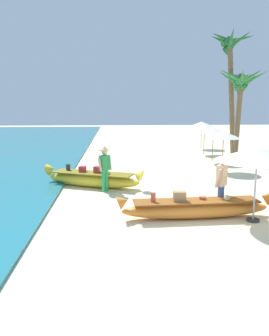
# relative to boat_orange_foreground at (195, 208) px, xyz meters

# --- Properties ---
(ground_plane) EXTENTS (80.00, 80.00, 0.00)m
(ground_plane) POSITION_rel_boat_orange_foreground_xyz_m (-0.35, 0.08, -0.29)
(ground_plane) COLOR beige
(boat_orange_foreground) EXTENTS (4.54, 0.87, 0.79)m
(boat_orange_foreground) POSITION_rel_boat_orange_foreground_xyz_m (0.00, 0.00, 0.00)
(boat_orange_foreground) COLOR orange
(boat_orange_foreground) RESTS_ON ground
(boat_yellow_midground) EXTENTS (4.01, 2.15, 0.86)m
(boat_yellow_midground) POSITION_rel_boat_orange_foreground_xyz_m (-3.16, 3.83, 0.02)
(boat_yellow_midground) COLOR yellow
(boat_yellow_midground) RESTS_ON ground
(person_vendor_hatted) EXTENTS (0.54, 0.50, 1.68)m
(person_vendor_hatted) POSITION_rel_boat_orange_foreground_xyz_m (-2.65, 3.09, 0.68)
(person_vendor_hatted) COLOR green
(person_vendor_hatted) RESTS_ON ground
(person_tourist_customer) EXTENTS (0.50, 0.56, 1.68)m
(person_tourist_customer) POSITION_rel_boat_orange_foreground_xyz_m (0.83, 0.38, 0.66)
(person_tourist_customer) COLOR #3D5BA8
(person_tourist_customer) RESTS_ON ground
(patio_umbrella_large) EXTENTS (2.24, 2.24, 2.08)m
(patio_umbrella_large) POSITION_rel_boat_orange_foreground_xyz_m (1.54, -0.36, 1.58)
(patio_umbrella_large) COLOR #B7B7BC
(patio_umbrella_large) RESTS_ON ground
(parasol_row_0) EXTENTS (1.60, 1.60, 1.91)m
(parasol_row_0) POSITION_rel_boat_orange_foreground_xyz_m (2.79, 6.45, 1.46)
(parasol_row_0) COLOR #8E6B47
(parasol_row_0) RESTS_ON ground
(parasol_row_1) EXTENTS (1.60, 1.60, 1.91)m
(parasol_row_1) POSITION_rel_boat_orange_foreground_xyz_m (3.04, 8.97, 1.46)
(parasol_row_1) COLOR #8E6B47
(parasol_row_1) RESTS_ON ground
(parasol_row_2) EXTENTS (1.60, 1.60, 1.91)m
(parasol_row_2) POSITION_rel_boat_orange_foreground_xyz_m (3.31, 11.85, 1.46)
(parasol_row_2) COLOR #8E6B47
(parasol_row_2) RESTS_ON ground
(parasol_row_3) EXTENTS (1.60, 1.60, 1.91)m
(parasol_row_3) POSITION_rel_boat_orange_foreground_xyz_m (3.80, 14.54, 1.46)
(parasol_row_3) COLOR #8E6B47
(parasol_row_3) RESTS_ON ground
(palm_tree_tall_inland) EXTENTS (2.91, 2.56, 5.02)m
(palm_tree_tall_inland) POSITION_rel_boat_orange_foreground_xyz_m (4.26, 8.64, 3.78)
(palm_tree_tall_inland) COLOR brown
(palm_tree_tall_inland) RESTS_ON ground
(palm_tree_leaning_seaward) EXTENTS (2.68, 2.91, 6.99)m
(palm_tree_leaning_seaward) POSITION_rel_boat_orange_foreground_xyz_m (3.91, 9.39, 5.38)
(palm_tree_leaning_seaward) COLOR brown
(palm_tree_leaning_seaward) RESTS_ON ground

